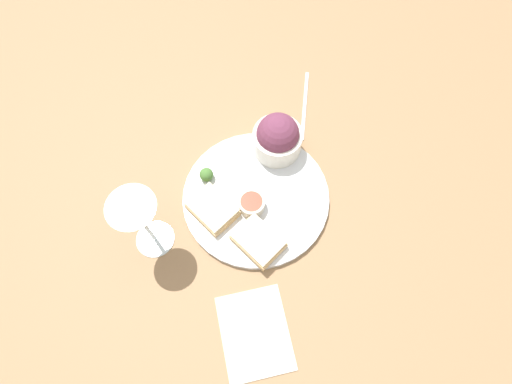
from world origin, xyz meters
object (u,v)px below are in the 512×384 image
object	(u,v)px
salad_bowl	(278,137)
wine_glass	(139,217)
sauce_ramekin	(252,204)
napkin	(255,333)
cheese_toast_near	(212,209)
cheese_toast_far	(258,241)
fork	(305,105)

from	to	relation	value
salad_bowl	wine_glass	world-z (taller)	wine_glass
salad_bowl	sauce_ramekin	size ratio (longest dim) A/B	1.94
napkin	wine_glass	bearing A→B (deg)	41.70
salad_bowl	sauce_ramekin	bearing A→B (deg)	152.09
sauce_ramekin	napkin	bearing A→B (deg)	175.05
cheese_toast_near	salad_bowl	bearing A→B (deg)	-48.21
cheese_toast_far	cheese_toast_near	bearing A→B (deg)	47.60
cheese_toast_near	cheese_toast_far	distance (m)	0.12
cheese_toast_far	fork	xyz separation A→B (m)	(0.33, -0.15, -0.02)
cheese_toast_far	wine_glass	world-z (taller)	wine_glass
sauce_ramekin	cheese_toast_near	xyz separation A→B (m)	(-0.00, 0.08, -0.00)
salad_bowl	napkin	bearing A→B (deg)	166.40
salad_bowl	wine_glass	distance (m)	0.34
sauce_ramekin	cheese_toast_far	bearing A→B (deg)	-176.63
sauce_ramekin	salad_bowl	bearing A→B (deg)	-27.91
napkin	fork	xyz separation A→B (m)	(0.50, -0.18, 0.00)
salad_bowl	cheese_toast_near	size ratio (longest dim) A/B	0.90
salad_bowl	cheese_toast_near	world-z (taller)	salad_bowl
sauce_ramekin	napkin	distance (m)	0.25
sauce_ramekin	fork	bearing A→B (deg)	-31.92
salad_bowl	sauce_ramekin	xyz separation A→B (m)	(-0.13, 0.07, -0.03)
cheese_toast_near	fork	bearing A→B (deg)	-43.27
cheese_toast_near	napkin	size ratio (longest dim) A/B	0.70
cheese_toast_near	fork	size ratio (longest dim) A/B	0.61
salad_bowl	napkin	world-z (taller)	salad_bowl
cheese_toast_far	wine_glass	xyz separation A→B (m)	(0.04, 0.21, 0.10)
sauce_ramekin	napkin	xyz separation A→B (m)	(-0.25, 0.02, -0.03)
cheese_toast_far	sauce_ramekin	bearing A→B (deg)	3.37
cheese_toast_far	wine_glass	bearing A→B (deg)	80.23
napkin	sauce_ramekin	bearing A→B (deg)	-4.95
cheese_toast_near	napkin	distance (m)	0.25
cheese_toast_near	napkin	bearing A→B (deg)	-166.45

